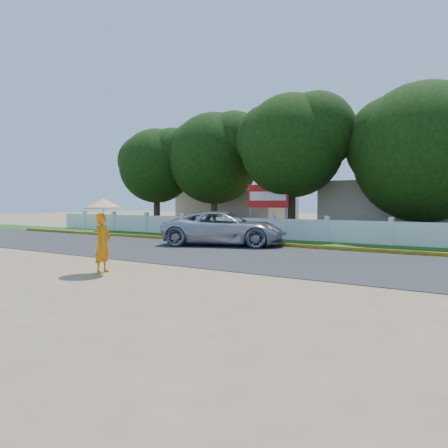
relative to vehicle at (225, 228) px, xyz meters
name	(u,v)px	position (x,y,z in m)	size (l,w,h in m)	color
ground	(184,274)	(3.36, -7.18, -0.78)	(120.00, 120.00, 0.00)	#9E8460
road	(262,257)	(3.36, -2.68, -0.77)	(60.00, 7.00, 0.02)	#38383A
grass_verge	(316,244)	(3.36, 2.57, -0.76)	(60.00, 3.50, 0.03)	#2D601E
curb	(301,246)	(3.36, 0.87, -0.70)	(40.00, 0.18, 0.16)	yellow
fence	(327,231)	(3.36, 4.02, -0.23)	(40.00, 0.10, 1.10)	silver
building_near	(418,208)	(6.36, 10.82, 0.82)	(10.00, 6.00, 3.20)	#B7AD99
building_far	(237,209)	(-6.64, 11.82, 0.62)	(8.00, 5.00, 2.80)	#B7AD99
vehicle	(225,228)	(0.00, 0.00, 0.00)	(2.57, 5.58, 1.55)	#A9AAB1
monk_with_parasol	(103,225)	(1.33, -8.24, 0.58)	(1.14, 1.14, 2.08)	orange
billboard	(268,199)	(-0.47, 5.12, 1.37)	(2.50, 0.13, 2.95)	gray
tree_row	(379,148)	(5.03, 7.10, 3.99)	(34.40, 8.18, 8.37)	#473828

